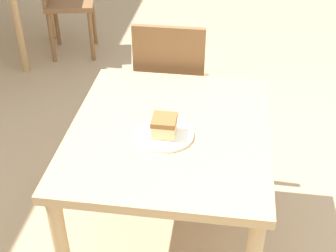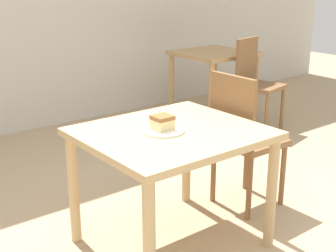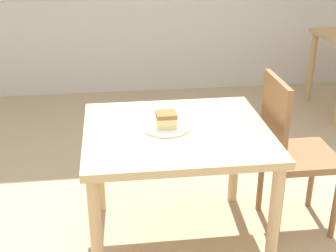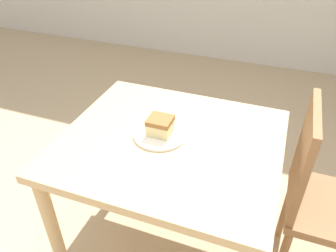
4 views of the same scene
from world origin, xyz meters
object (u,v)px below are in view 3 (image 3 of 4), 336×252
(plate, at_px, (166,128))
(cake_slice, at_px, (166,119))
(chair_near_window, at_px, (291,149))
(dining_table_near, at_px, (177,147))

(plate, relative_size, cake_slice, 2.27)
(chair_near_window, relative_size, cake_slice, 8.86)
(dining_table_near, height_order, chair_near_window, chair_near_window)
(cake_slice, bearing_deg, plate, -96.79)
(dining_table_near, distance_m, plate, 0.12)
(cake_slice, bearing_deg, dining_table_near, -15.46)
(plate, xyz_separation_m, cake_slice, (0.00, 0.00, 0.05))
(dining_table_near, distance_m, cake_slice, 0.16)
(chair_near_window, bearing_deg, plate, 95.61)
(plate, height_order, cake_slice, cake_slice)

